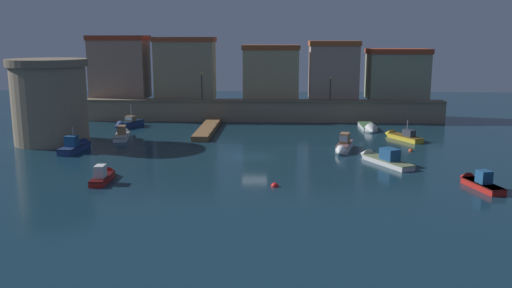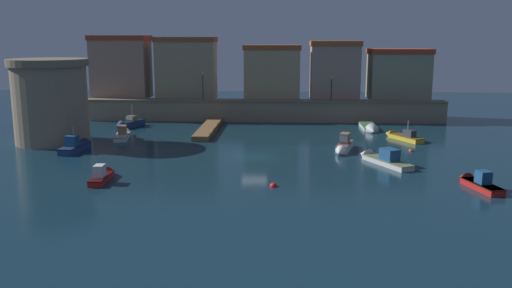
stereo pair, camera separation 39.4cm
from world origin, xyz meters
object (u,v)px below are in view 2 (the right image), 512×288
Objects in this scene: moored_boat_3 at (103,175)px; moored_boat_5 at (401,136)px; fortress_tower at (50,101)px; moored_boat_8 at (344,146)px; moored_boat_4 at (78,145)px; moored_boat_1 at (381,158)px; mooring_buoy_1 at (411,151)px; moored_boat_6 at (123,134)px; quay_lamp_0 at (203,82)px; moored_boat_2 at (370,128)px; moored_boat_7 at (128,124)px; quay_lamp_1 at (331,84)px; moored_boat_0 at (477,182)px; mooring_buoy_0 at (273,187)px.

moored_boat_5 is (28.52, 19.55, -0.03)m from moored_boat_3.
moored_boat_8 is at bearing -5.52° from fortress_tower.
fortress_tower is at bearing 53.31° from moored_boat_4.
moored_boat_1 is 6.79m from mooring_buoy_1.
moored_boat_4 is 1.02× the size of moored_boat_6.
moored_boat_4 is (-10.18, -20.56, -5.02)m from quay_lamp_0.
fortress_tower is 1.58× the size of moored_boat_5.
moored_boat_2 is 1.26× the size of moored_boat_7.
quay_lamp_0 reaches higher than quay_lamp_1.
quay_lamp_1 is 0.67× the size of moored_boat_3.
moored_boat_6 is 32.79m from mooring_buoy_1.
moored_boat_7 is (-33.94, 6.32, 0.11)m from moored_boat_5.
moored_boat_2 is at bearing -32.59° from moored_boat_1.
moored_boat_7 is at bearing 30.95° from moored_boat_1.
quay_lamp_0 is 0.70× the size of moored_boat_0.
moored_boat_1 is at bearing 81.51° from moored_boat_7.
moored_boat_7 is (-5.42, 25.87, 0.08)m from moored_boat_3.
fortress_tower reaches higher than moored_boat_6.
moored_boat_7 is (5.56, 10.27, -4.22)m from fortress_tower.
mooring_buoy_1 is at bearing -70.69° from quay_lamp_1.
moored_boat_8 is at bearing -61.27° from moored_boat_3.
moored_boat_8 is 7.06m from mooring_buoy_1.
moored_boat_7 is (-1.37, 6.77, 0.10)m from moored_boat_6.
moored_boat_5 is 12.41× the size of mooring_buoy_1.
moored_boat_0 is 10.07m from moored_boat_1.
mooring_buoy_1 is (14.00, 14.16, 0.00)m from mooring_buoy_0.
fortress_tower is at bearing -131.31° from quay_lamp_0.
quay_lamp_0 is 23.86m from moored_boat_2.
moored_boat_1 is 12.87m from moored_boat_5.
moored_boat_2 is at bearing -4.06° from moored_boat_5.
moored_boat_8 is at bearing -48.23° from quay_lamp_0.
mooring_buoy_1 is (-2.05, 13.48, -0.40)m from moored_boat_0.
mooring_buoy_1 is (-0.37, -6.65, -0.38)m from moored_boat_5.
quay_lamp_0 is 0.65× the size of moored_boat_8.
moored_boat_2 is 1.10× the size of moored_boat_4.
moored_boat_6 is 26.03m from moored_boat_8.
moored_boat_6 is (-25.45, -13.06, -4.83)m from quay_lamp_1.
moored_boat_1 is 30.49m from moored_boat_6.
fortress_tower is 1.78× the size of moored_boat_7.
quay_lamp_1 is 35.07m from moored_boat_4.
mooring_buoy_0 is (-6.97, -13.77, -0.57)m from moored_boat_8.
moored_boat_0 is 39.51m from moored_boat_6.
quay_lamp_1 is at bearing -165.22° from moored_boat_8.
quay_lamp_1 is at bearing -20.81° from moored_boat_1.
moored_boat_7 is at bearing 1.09° from moored_boat_4.
moored_boat_0 is at bearing 50.30° from moored_boat_8.
quay_lamp_0 is at bearing 148.42° from moored_boat_7.
moored_boat_0 is at bearing -21.47° from fortress_tower.
mooring_buoy_0 is at bearing -11.29° from moored_boat_8.
quay_lamp_0 is 23.49m from moored_boat_4.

